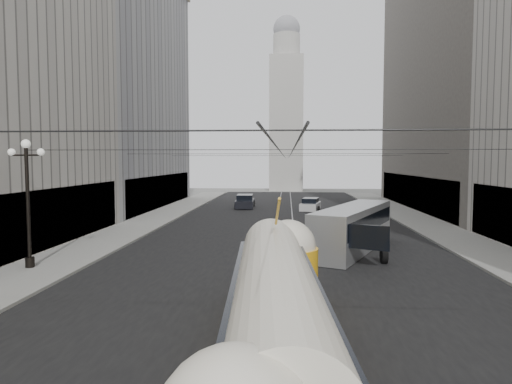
# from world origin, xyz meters

# --- Properties ---
(road) EXTENTS (20.00, 85.00, 0.02)m
(road) POSITION_xyz_m (0.00, 32.50, 0.00)
(road) COLOR black
(road) RESTS_ON ground
(sidewalk_left) EXTENTS (4.00, 72.00, 0.15)m
(sidewalk_left) POSITION_xyz_m (-12.00, 36.00, 0.07)
(sidewalk_left) COLOR gray
(sidewalk_left) RESTS_ON ground
(sidewalk_right) EXTENTS (4.00, 72.00, 0.15)m
(sidewalk_right) POSITION_xyz_m (12.00, 36.00, 0.07)
(sidewalk_right) COLOR gray
(sidewalk_right) RESTS_ON ground
(rail_left) EXTENTS (0.12, 85.00, 0.04)m
(rail_left) POSITION_xyz_m (-0.75, 32.50, 0.00)
(rail_left) COLOR gray
(rail_left) RESTS_ON ground
(rail_right) EXTENTS (0.12, 85.00, 0.04)m
(rail_right) POSITION_xyz_m (0.75, 32.50, 0.00)
(rail_right) COLOR gray
(rail_right) RESTS_ON ground
(building_left_far) EXTENTS (12.60, 28.60, 28.60)m
(building_left_far) POSITION_xyz_m (-19.99, 48.00, 14.31)
(building_left_far) COLOR #999999
(building_left_far) RESTS_ON ground
(building_right_far) EXTENTS (12.60, 32.60, 32.60)m
(building_right_far) POSITION_xyz_m (20.00, 48.00, 16.31)
(building_right_far) COLOR #514C47
(building_right_far) RESTS_ON ground
(distant_tower) EXTENTS (6.00, 6.00, 31.36)m
(distant_tower) POSITION_xyz_m (0.00, 80.00, 14.97)
(distant_tower) COLOR #B2AFA8
(distant_tower) RESTS_ON ground
(lamppost_left_mid) EXTENTS (1.86, 0.44, 6.37)m
(lamppost_left_mid) POSITION_xyz_m (-12.60, 18.00, 3.74)
(lamppost_left_mid) COLOR black
(lamppost_left_mid) RESTS_ON sidewalk_left
(catenary) EXTENTS (25.00, 72.00, 0.23)m
(catenary) POSITION_xyz_m (0.12, 31.49, 5.88)
(catenary) COLOR black
(catenary) RESTS_ON ground
(streetcar) EXTENTS (3.04, 14.77, 3.22)m
(streetcar) POSITION_xyz_m (-0.05, 7.96, 1.57)
(streetcar) COLOR #ECA714
(streetcar) RESTS_ON ground
(city_bus) EXTENTS (6.29, 10.99, 2.69)m
(city_bus) POSITION_xyz_m (4.30, 24.25, 1.47)
(city_bus) COLOR #A1A3A6
(city_bus) RESTS_ON ground
(sedan_white_far) EXTENTS (2.59, 4.59, 1.37)m
(sedan_white_far) POSITION_xyz_m (2.79, 46.39, 0.62)
(sedan_white_far) COLOR silver
(sedan_white_far) RESTS_ON ground
(sedan_dark_far) EXTENTS (2.16, 4.94, 1.54)m
(sedan_dark_far) POSITION_xyz_m (-4.63, 48.51, 0.70)
(sedan_dark_far) COLOR black
(sedan_dark_far) RESTS_ON ground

